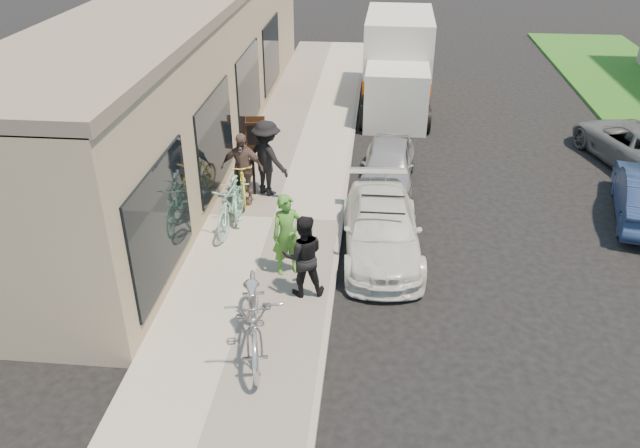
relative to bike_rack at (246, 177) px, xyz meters
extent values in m
plane|color=black|center=(2.77, -3.86, -0.72)|extent=(120.00, 120.00, 0.00)
cube|color=#9D998E|center=(0.77, -0.86, -0.65)|extent=(3.00, 34.00, 0.15)
cube|color=gray|center=(2.32, -0.86, -0.66)|extent=(0.12, 34.00, 0.13)
cube|color=tan|center=(-2.48, 4.14, 1.28)|extent=(3.50, 20.00, 4.00)
cube|color=black|center=(-0.71, -3.86, 0.88)|extent=(0.06, 3.00, 2.20)
cube|color=black|center=(-0.71, 0.14, 0.88)|extent=(0.06, 3.00, 2.20)
cube|color=black|center=(-0.71, 4.14, 0.88)|extent=(0.06, 3.00, 2.20)
cube|color=black|center=(-0.71, 8.14, 0.88)|extent=(0.06, 3.00, 2.20)
cylinder|color=black|center=(-0.13, -0.28, -0.11)|extent=(0.07, 0.07, 0.92)
cylinder|color=black|center=(0.13, 0.28, -0.11)|extent=(0.07, 0.07, 0.92)
cylinder|color=black|center=(0.00, 0.00, 0.34)|extent=(0.32, 0.58, 0.07)
cube|color=black|center=(-0.35, 2.95, -0.13)|extent=(0.56, 0.29, 0.88)
cube|color=black|center=(-0.39, 3.27, -0.13)|extent=(0.56, 0.29, 0.88)
cube|color=black|center=(-0.34, 2.92, -0.08)|extent=(0.45, 0.20, 0.63)
imported|color=silver|center=(3.23, -1.86, -0.16)|extent=(1.84, 4.00, 1.13)
cylinder|color=black|center=(3.23, -2.29, 0.43)|extent=(0.90, 0.04, 0.04)
cylinder|color=black|center=(3.23, -1.53, 0.43)|extent=(0.90, 0.04, 0.04)
imported|color=#A6A7AC|center=(3.37, 1.48, -0.17)|extent=(1.52, 3.32, 1.10)
cube|color=silver|center=(3.60, 5.79, 0.19)|extent=(1.97, 1.97, 1.83)
cube|color=black|center=(3.60, 5.79, 0.58)|extent=(1.79, 0.09, 0.87)
cube|color=silver|center=(3.65, 8.68, 0.77)|extent=(2.30, 4.10, 2.80)
cube|color=#D6550C|center=(3.65, 8.68, 0.15)|extent=(2.32, 4.12, 0.53)
cylinder|color=black|center=(2.62, 5.32, -0.34)|extent=(0.26, 0.78, 0.77)
cylinder|color=black|center=(4.55, 5.29, -0.34)|extent=(0.26, 0.78, 0.77)
cylinder|color=black|center=(2.64, 6.38, -0.34)|extent=(0.26, 0.78, 0.77)
cylinder|color=black|center=(4.57, 6.35, -0.34)|extent=(0.26, 0.78, 0.77)
cylinder|color=black|center=(2.71, 10.05, -0.34)|extent=(0.26, 0.78, 0.77)
cylinder|color=black|center=(4.64, 10.02, -0.34)|extent=(0.26, 0.78, 0.77)
imported|color=#545659|center=(10.10, 3.45, -0.15)|extent=(2.91, 4.50, 1.15)
imported|color=#B7B7BA|center=(1.20, -5.24, 0.09)|extent=(1.38, 2.65, 1.32)
imported|color=#43872D|center=(1.42, -3.03, 0.26)|extent=(0.72, 0.62, 1.67)
imported|color=black|center=(1.81, -3.69, 0.23)|extent=(0.89, 0.75, 1.62)
imported|color=#86C8B6|center=(-0.05, -1.41, -0.02)|extent=(0.69, 1.90, 1.12)
imported|color=#86C8B6|center=(-0.12, -0.63, -0.11)|extent=(0.99, 1.85, 0.92)
imported|color=yellow|center=(-0.14, 0.02, -0.06)|extent=(0.98, 1.78, 1.03)
imported|color=black|center=(0.45, 0.36, 0.36)|extent=(1.39, 1.24, 1.87)
imported|color=brown|center=(-0.05, -0.14, 0.29)|extent=(1.04, 0.48, 1.74)
camera|label=1|loc=(3.03, -13.21, 6.32)|focal=35.00mm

